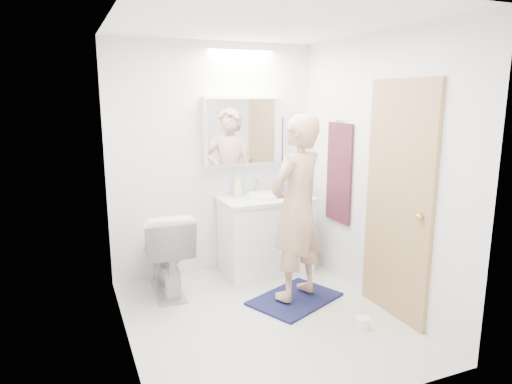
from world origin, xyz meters
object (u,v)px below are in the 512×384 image
soap_bottle_a (238,185)px  toilet_paper_roll (362,323)px  toilet (166,251)px  medicine_cabinet (244,131)px  soap_bottle_b (239,188)px  toothbrush_cup (281,188)px  vanity_cabinet (265,237)px  person (297,208)px

soap_bottle_a → toilet_paper_roll: 1.90m
toilet → soap_bottle_a: 1.02m
medicine_cabinet → soap_bottle_b: medicine_cabinet is taller
toothbrush_cup → toilet_paper_roll: size_ratio=0.99×
soap_bottle_a → toothbrush_cup: soap_bottle_a is taller
vanity_cabinet → medicine_cabinet: 1.14m
soap_bottle_a → soap_bottle_b: 0.05m
soap_bottle_b → toothbrush_cup: bearing=-2.4°
soap_bottle_a → vanity_cabinet: bearing=-30.6°
soap_bottle_a → toilet: bearing=-162.4°
vanity_cabinet → toothbrush_cup: (0.26, 0.16, 0.48)m
soap_bottle_b → toilet_paper_roll: bearing=-74.8°
medicine_cabinet → soap_bottle_b: 0.60m
toilet → person: (1.05, -0.65, 0.47)m
vanity_cabinet → soap_bottle_a: size_ratio=3.73×
toothbrush_cup → toilet_paper_roll: (-0.04, -1.61, -0.82)m
person → toothbrush_cup: (0.29, 0.92, -0.01)m
toilet → person: bearing=150.9°
soap_bottle_b → toilet_paper_roll: 1.90m
vanity_cabinet → medicine_cabinet: (-0.16, 0.21, 1.11)m
toilet → soap_bottle_a: (0.83, 0.27, 0.53)m
vanity_cabinet → toothbrush_cup: 0.57m
person → toilet_paper_roll: 1.11m
medicine_cabinet → toothbrush_cup: size_ratio=8.12×
soap_bottle_a → toothbrush_cup: (0.51, 0.01, -0.07)m
medicine_cabinet → toilet_paper_roll: size_ratio=8.00×
vanity_cabinet → toothbrush_cup: toothbrush_cup is taller
toothbrush_cup → toilet_paper_roll: 1.81m
soap_bottle_b → toothbrush_cup: 0.48m
toothbrush_cup → vanity_cabinet: bearing=-148.3°
soap_bottle_b → soap_bottle_a: bearing=-135.9°
soap_bottle_a → person: bearing=-76.5°
medicine_cabinet → toilet: 1.47m
toilet → soap_bottle_a: size_ratio=3.39×
vanity_cabinet → person: 0.91m
soap_bottle_a → toilet_paper_roll: (0.47, -1.60, -0.89)m
toilet → soap_bottle_b: bearing=-158.6°
toothbrush_cup → soap_bottle_b: bearing=177.6°
toilet → soap_bottle_b: soap_bottle_b is taller
soap_bottle_b → toilet: bearing=-161.2°
toilet → toothbrush_cup: size_ratio=7.55×
vanity_cabinet → toilet: size_ratio=1.10×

